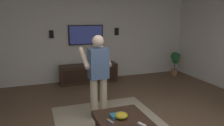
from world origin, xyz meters
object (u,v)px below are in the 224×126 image
(remote_grey, at_px, (110,122))
(vase_round, at_px, (100,60))
(person_standing, at_px, (98,72))
(potted_plant_short, at_px, (175,59))
(media_console, at_px, (89,73))
(wall_speaker_left, at_px, (117,32))
(tv, at_px, (86,35))
(wall_speaker_right, at_px, (51,34))
(remote_white, at_px, (142,124))
(book, at_px, (117,115))
(bowl, at_px, (121,115))
(coffee_table, at_px, (124,126))

(remote_grey, bearing_deg, vase_round, 146.75)
(person_standing, distance_m, potted_plant_short, 3.89)
(media_console, bearing_deg, vase_round, 89.51)
(media_console, height_order, remote_grey, media_console)
(wall_speaker_left, bearing_deg, tv, 90.76)
(media_console, distance_m, wall_speaker_right, 1.56)
(potted_plant_short, relative_size, wall_speaker_right, 3.62)
(tv, distance_m, remote_grey, 3.69)
(remote_white, xyz_separation_m, book, (0.39, 0.25, 0.01))
(bowl, bearing_deg, wall_speaker_right, 12.40)
(person_standing, xyz_separation_m, book, (-0.82, -0.08, -0.51))
(book, xyz_separation_m, wall_speaker_left, (3.39, -1.26, 1.06))
(tv, xyz_separation_m, wall_speaker_left, (0.01, -0.98, 0.07))
(person_standing, height_order, wall_speaker_left, person_standing)
(media_console, distance_m, wall_speaker_left, 1.57)
(vase_round, bearing_deg, person_standing, 163.11)
(tv, xyz_separation_m, wall_speaker_right, (0.01, 1.00, 0.05))
(person_standing, bearing_deg, media_console, -14.24)
(tv, xyz_separation_m, book, (-3.38, 0.28, -0.99))
(tv, bearing_deg, remote_grey, -7.22)
(media_console, distance_m, remote_grey, 3.32)
(remote_grey, bearing_deg, bowl, 89.31)
(person_standing, distance_m, remote_grey, 1.11)
(vase_round, bearing_deg, wall_speaker_left, -68.06)
(coffee_table, bearing_deg, wall_speaker_left, -18.74)
(potted_plant_short, bearing_deg, coffee_table, 134.81)
(remote_white, bearing_deg, media_console, 158.23)
(book, bearing_deg, tv, -98.51)
(potted_plant_short, distance_m, vase_round, 2.56)
(bowl, relative_size, wall_speaker_left, 0.94)
(media_console, distance_m, potted_plant_short, 2.91)
(vase_round, bearing_deg, media_console, 89.51)
(coffee_table, bearing_deg, potted_plant_short, -45.19)
(media_console, relative_size, potted_plant_short, 2.13)
(coffee_table, relative_size, person_standing, 0.61)
(bowl, xyz_separation_m, remote_grey, (-0.07, 0.21, -0.03))
(person_standing, xyz_separation_m, remote_grey, (-0.97, 0.09, -0.52))
(potted_plant_short, distance_m, wall_speaker_right, 4.02)
(media_console, distance_m, vase_round, 0.52)
(remote_white, xyz_separation_m, vase_round, (3.52, -0.38, 0.25))
(person_standing, height_order, wall_speaker_right, person_standing)
(remote_white, bearing_deg, wall_speaker_left, 143.71)
(coffee_table, height_order, person_standing, person_standing)
(tv, xyz_separation_m, remote_grey, (-3.53, 0.45, -0.99))
(bowl, xyz_separation_m, book, (0.08, 0.04, -0.03))
(bowl, distance_m, book, 0.09)
(book, distance_m, vase_round, 3.20)
(bowl, xyz_separation_m, remote_white, (-0.31, -0.20, -0.03))
(tv, height_order, book, tv)
(remote_grey, height_order, wall_speaker_left, wall_speaker_left)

